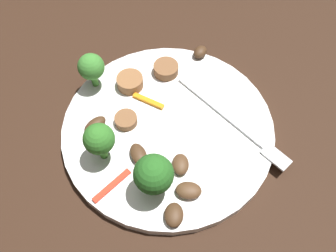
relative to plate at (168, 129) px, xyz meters
name	(u,v)px	position (x,y,z in m)	size (l,w,h in m)	color
ground_plane	(168,132)	(0.00, 0.00, -0.01)	(1.40, 1.40, 0.00)	black
plate	(168,129)	(0.00, 0.00, 0.00)	(0.27, 0.27, 0.01)	white
fork	(239,126)	(0.04, 0.08, 0.01)	(0.17, 0.07, 0.00)	silver
broccoli_floret_0	(154,174)	(0.07, -0.05, 0.05)	(0.04, 0.04, 0.06)	#296420
broccoli_floret_1	(99,140)	(0.01, -0.09, 0.05)	(0.04, 0.04, 0.06)	#347525
broccoli_floret_2	(91,67)	(-0.10, -0.06, 0.04)	(0.03, 0.03, 0.05)	#408630
sausage_slice_0	(130,82)	(-0.08, -0.02, 0.01)	(0.03, 0.03, 0.02)	brown
sausage_slice_1	(166,69)	(-0.08, 0.03, 0.01)	(0.03, 0.03, 0.01)	brown
sausage_slice_2	(126,120)	(-0.03, -0.05, 0.01)	(0.03, 0.03, 0.01)	brown
mushroom_0	(200,52)	(-0.09, 0.09, 0.01)	(0.02, 0.02, 0.01)	#422B19
mushroom_1	(174,215)	(0.11, -0.04, 0.01)	(0.03, 0.02, 0.01)	#422B19
mushroom_2	(180,164)	(0.06, -0.01, 0.01)	(0.03, 0.02, 0.01)	#4C331E
mushroom_3	(189,190)	(0.09, -0.02, 0.01)	(0.03, 0.02, 0.01)	#4C331E
mushroom_4	(138,154)	(0.02, -0.05, 0.01)	(0.03, 0.02, 0.01)	#422B19
mushroom_5	(95,125)	(-0.04, -0.08, 0.01)	(0.03, 0.02, 0.01)	#422B19
pepper_strip_0	(112,186)	(0.05, -0.09, 0.01)	(0.05, 0.01, 0.00)	red
pepper_strip_1	(148,101)	(-0.04, -0.01, 0.01)	(0.04, 0.01, 0.00)	orange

